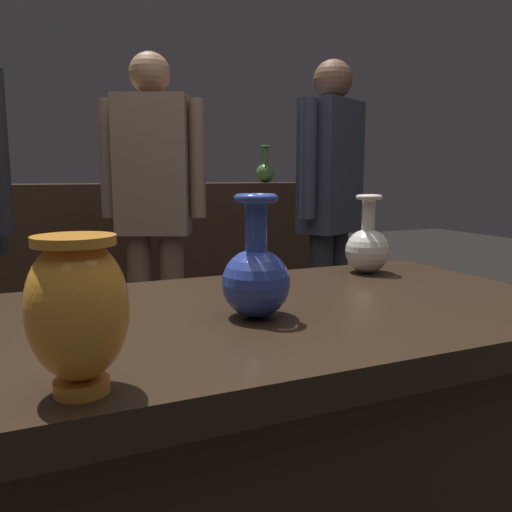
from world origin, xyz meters
TOP-DOWN VIEW (x-y plane):
  - display_plinth at (0.00, 0.00)m, footprint 1.20×0.64m
  - back_display_shelf at (0.00, 2.20)m, footprint 2.60×0.40m
  - vase_centerpiece at (-0.02, -0.05)m, footprint 0.12×0.12m
  - vase_tall_behind at (-0.32, -0.26)m, footprint 0.11×0.11m
  - vase_left_accent at (0.39, 0.21)m, footprint 0.11×0.11m
  - shelf_vase_far_right at (1.04, 2.19)m, footprint 0.12×0.12m
  - shelf_vase_right at (0.52, 2.22)m, footprint 0.11×0.11m
  - visitor_near_right at (0.95, 1.28)m, footprint 0.42×0.31m
  - visitor_center_back at (0.16, 1.50)m, footprint 0.43×0.30m

SIDE VIEW (x-z plane):
  - display_plinth at x=0.00m, z-range 0.00..0.80m
  - back_display_shelf at x=0.00m, z-range 0.00..0.99m
  - vase_left_accent at x=0.39m, z-range 0.77..0.96m
  - vase_centerpiece at x=-0.02m, z-range 0.77..0.97m
  - vase_tall_behind at x=-0.32m, z-range 0.81..0.98m
  - visitor_near_right at x=0.95m, z-range 0.13..1.69m
  - visitor_center_back at x=0.16m, z-range 0.13..1.70m
  - shelf_vase_right at x=0.52m, z-range 0.94..1.18m
  - shelf_vase_far_right at x=1.04m, z-range 0.95..1.18m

